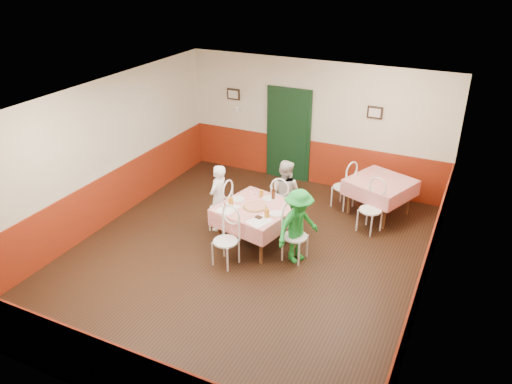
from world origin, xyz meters
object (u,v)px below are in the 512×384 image
at_px(pizza, 255,207).
at_px(glass_a, 231,202).
at_px(second_table, 379,198).
at_px(chair_left, 221,208).
at_px(chair_near, 225,241).
at_px(chair_second_b, 370,210).
at_px(chair_second_a, 343,187).
at_px(diner_right, 298,226).
at_px(wallet, 259,217).
at_px(diner_far, 284,193).
at_px(diner_left, 218,198).
at_px(glass_c, 261,193).
at_px(beer_bottle, 273,194).
at_px(glass_b, 267,213).
at_px(chair_far, 283,204).
at_px(main_table, 256,225).
at_px(chair_right, 295,237).

distance_m(pizza, glass_a, 0.44).
relative_size(second_table, chair_left, 1.24).
distance_m(chair_near, chair_second_b, 2.90).
xyz_separation_m(chair_second_a, diner_right, (-0.13, -2.26, 0.22)).
relative_size(wallet, diner_far, 0.08).
xyz_separation_m(chair_second_a, diner_left, (-1.89, -1.89, 0.21)).
relative_size(second_table, glass_c, 8.47).
relative_size(beer_bottle, wallet, 2.15).
bearing_deg(glass_b, second_table, 58.69).
xyz_separation_m(glass_c, diner_right, (0.96, -0.58, -0.15)).
relative_size(second_table, chair_far, 1.24).
bearing_deg(chair_far, glass_a, 58.73).
bearing_deg(chair_second_b, chair_left, -134.77).
relative_size(chair_far, beer_bottle, 3.80).
height_order(pizza, diner_right, diner_right).
relative_size(chair_left, pizza, 2.25).
height_order(second_table, beer_bottle, beer_bottle).
xyz_separation_m(main_table, pizza, (-0.00, -0.03, 0.40)).
height_order(main_table, diner_right, diner_right).
height_order(main_table, glass_c, glass_c).
height_order(diner_left, diner_far, diner_far).
distance_m(glass_a, glass_b, 0.76).
xyz_separation_m(second_table, chair_second_a, (-0.75, 0.00, 0.08)).
bearing_deg(glass_c, pizza, -79.83).
height_order(chair_far, chair_second_b, same).
xyz_separation_m(main_table, glass_c, (-0.08, 0.40, 0.45)).
xyz_separation_m(pizza, wallet, (0.22, -0.32, -0.00)).
bearing_deg(main_table, wallet, -58.30).
bearing_deg(diner_far, pizza, 79.85).
height_order(chair_left, chair_second_b, same).
bearing_deg(diner_right, diner_far, 58.69).
distance_m(second_table, chair_second_b, 0.75).
relative_size(chair_right, chair_second_a, 1.00).
height_order(chair_left, chair_near, same).
xyz_separation_m(chair_left, glass_a, (0.41, -0.34, 0.39)).
relative_size(beer_bottle, diner_left, 0.18).
height_order(chair_far, pizza, chair_far).
relative_size(chair_second_b, glass_c, 6.81).
bearing_deg(second_table, chair_left, -143.78).
xyz_separation_m(chair_near, diner_far, (0.36, 1.71, 0.22)).
xyz_separation_m(beer_bottle, diner_right, (0.72, -0.58, -0.20)).
bearing_deg(wallet, glass_b, 45.73).
xyz_separation_m(glass_a, glass_c, (0.34, 0.56, -0.01)).
distance_m(glass_a, wallet, 0.67).
bearing_deg(beer_bottle, chair_second_b, 30.33).
distance_m(chair_second_b, diner_far, 1.65).
bearing_deg(wallet, diner_left, 165.89).
bearing_deg(chair_left, chair_far, 124.20).
xyz_separation_m(glass_a, diner_right, (1.30, -0.02, -0.16)).
xyz_separation_m(chair_second_b, diner_far, (-1.58, -0.45, 0.22)).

